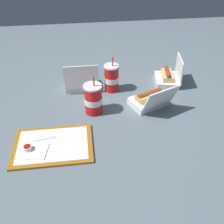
% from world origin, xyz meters
% --- Properties ---
extents(ground_plane, '(3.20, 3.20, 0.00)m').
position_xyz_m(ground_plane, '(0.00, 0.00, 0.00)').
color(ground_plane, slate).
extents(food_tray, '(0.37, 0.26, 0.01)m').
position_xyz_m(food_tray, '(-0.30, -0.19, 0.01)').
color(food_tray, '#A56619').
rests_on(food_tray, ground_plane).
extents(ketchup_cup, '(0.04, 0.04, 0.02)m').
position_xyz_m(ketchup_cup, '(-0.41, -0.21, 0.03)').
color(ketchup_cup, white).
rests_on(ketchup_cup, food_tray).
extents(napkin_stack, '(0.12, 0.12, 0.00)m').
position_xyz_m(napkin_stack, '(-0.37, -0.23, 0.02)').
color(napkin_stack, white).
rests_on(napkin_stack, food_tray).
extents(plastic_fork, '(0.11, 0.03, 0.00)m').
position_xyz_m(plastic_fork, '(-0.34, -0.15, 0.02)').
color(plastic_fork, white).
rests_on(plastic_fork, food_tray).
extents(clamshell_sandwich_right, '(0.21, 0.16, 0.19)m').
position_xyz_m(clamshell_sandwich_right, '(-0.14, 0.32, 0.05)').
color(clamshell_sandwich_right, white).
rests_on(clamshell_sandwich_right, ground_plane).
extents(clamshell_hotdog_back, '(0.26, 0.26, 0.17)m').
position_xyz_m(clamshell_hotdog_back, '(0.24, 0.07, 0.04)').
color(clamshell_hotdog_back, white).
rests_on(clamshell_hotdog_back, ground_plane).
extents(clamshell_hotdog_corner, '(0.18, 0.21, 0.18)m').
position_xyz_m(clamshell_hotdog_corner, '(0.42, 0.30, 0.04)').
color(clamshell_hotdog_corner, white).
rests_on(clamshell_hotdog_corner, ground_plane).
extents(soda_cup_front, '(0.10, 0.10, 0.23)m').
position_xyz_m(soda_cup_front, '(-0.09, 0.06, 0.08)').
color(soda_cup_front, red).
rests_on(soda_cup_front, ground_plane).
extents(soda_cup_right, '(0.09, 0.09, 0.23)m').
position_xyz_m(soda_cup_right, '(0.04, 0.27, 0.08)').
color(soda_cup_right, red).
rests_on(soda_cup_right, ground_plane).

